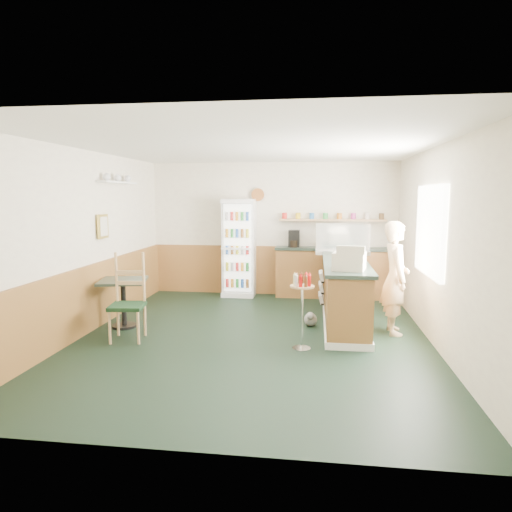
% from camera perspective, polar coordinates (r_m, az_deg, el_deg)
% --- Properties ---
extents(ground, '(6.00, 6.00, 0.00)m').
position_cam_1_polar(ground, '(6.68, -0.46, -10.14)').
color(ground, black).
rests_on(ground, ground).
extents(room_envelope, '(5.04, 6.02, 2.72)m').
position_cam_1_polar(room_envelope, '(7.14, -1.46, 3.48)').
color(room_envelope, '#F2EACE').
rests_on(room_envelope, ground).
extents(service_counter, '(0.68, 3.01, 1.01)m').
position_cam_1_polar(service_counter, '(7.56, 10.92, -4.58)').
color(service_counter, '#975C30').
rests_on(service_counter, ground).
extents(back_counter, '(2.24, 0.42, 1.69)m').
position_cam_1_polar(back_counter, '(9.23, 9.32, -1.79)').
color(back_counter, '#975C30').
rests_on(back_counter, ground).
extents(drinks_fridge, '(0.65, 0.54, 1.97)m').
position_cam_1_polar(drinks_fridge, '(9.24, -2.14, 1.03)').
color(drinks_fridge, white).
rests_on(drinks_fridge, ground).
extents(display_case, '(0.93, 0.49, 0.53)m').
position_cam_1_polar(display_case, '(8.19, 10.76, 2.12)').
color(display_case, silver).
rests_on(display_case, service_counter).
extents(cash_register, '(0.50, 0.52, 0.24)m').
position_cam_1_polar(cash_register, '(6.45, 11.58, -0.62)').
color(cash_register, beige).
rests_on(cash_register, service_counter).
extents(shopkeeper, '(0.43, 0.58, 1.67)m').
position_cam_1_polar(shopkeeper, '(6.99, 17.01, -2.64)').
color(shopkeeper, tan).
rests_on(shopkeeper, ground).
extents(condiment_stand, '(0.32, 0.32, 1.00)m').
position_cam_1_polar(condiment_stand, '(6.05, 5.77, -5.36)').
color(condiment_stand, silver).
rests_on(condiment_stand, ground).
extents(newspaper_rack, '(0.09, 0.45, 0.53)m').
position_cam_1_polar(newspaper_rack, '(7.79, 8.19, -3.90)').
color(newspaper_rack, black).
rests_on(newspaper_rack, ground).
extents(cafe_table, '(0.81, 0.81, 0.75)m').
position_cam_1_polar(cafe_table, '(7.35, -16.25, -4.56)').
color(cafe_table, black).
rests_on(cafe_table, ground).
extents(cafe_chair, '(0.52, 0.52, 1.23)m').
position_cam_1_polar(cafe_chair, '(6.75, -15.52, -4.62)').
color(cafe_chair, black).
rests_on(cafe_chair, ground).
extents(dog_doorstop, '(0.21, 0.27, 0.25)m').
position_cam_1_polar(dog_doorstop, '(7.25, 6.82, -7.81)').
color(dog_doorstop, gray).
rests_on(dog_doorstop, ground).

